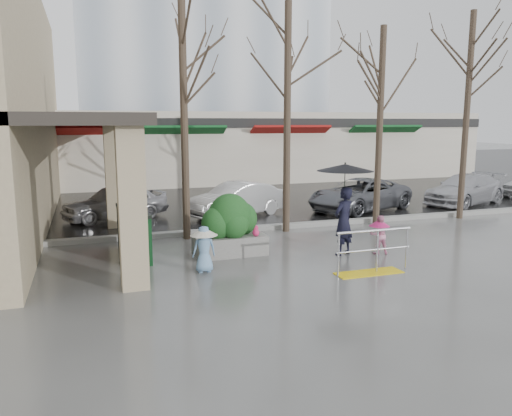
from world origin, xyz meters
TOP-DOWN VIEW (x-y plane):
  - ground at (0.00, 0.00)m, footprint 120.00×120.00m
  - street_asphalt at (0.00, 22.00)m, footprint 120.00×36.00m
  - curb at (0.00, 4.00)m, footprint 120.00×0.30m
  - canopy_slab at (-4.80, 8.00)m, footprint 2.80×18.00m
  - pillar_front at (-3.90, -0.50)m, footprint 0.55×0.55m
  - pillar_back at (-3.90, 6.00)m, footprint 0.55×0.55m
  - storefront_row at (2.00, 17.97)m, footprint 34.00×6.74m
  - office_tower at (4.00, 30.00)m, footprint 18.00×12.00m
  - handrail at (1.36, -1.20)m, footprint 1.90×0.50m
  - tree_west at (-2.00, 3.60)m, footprint 3.20×3.20m
  - tree_midwest at (1.20, 3.60)m, footprint 3.20×3.20m
  - tree_mideast at (4.50, 3.60)m, footprint 3.20×3.20m
  - tree_east at (8.00, 3.60)m, footprint 3.20×3.20m
  - woman at (1.53, 0.47)m, footprint 1.47×1.47m
  - child_pink at (2.46, 0.23)m, footprint 0.57×0.55m
  - child_blue at (-2.27, 0.13)m, footprint 0.64×0.64m
  - planter at (-1.27, 1.45)m, footprint 1.87×1.10m
  - news_boxes at (-3.68, 2.07)m, footprint 0.71×2.28m
  - car_a at (-3.83, 7.44)m, footprint 3.98×2.62m
  - car_b at (0.43, 6.54)m, footprint 4.04×2.69m
  - car_c at (5.37, 6.18)m, footprint 4.98×3.58m
  - car_d at (10.46, 6.17)m, footprint 4.68×3.15m

SIDE VIEW (x-z plane):
  - ground at x=0.00m, z-range 0.00..0.00m
  - street_asphalt at x=0.00m, z-range 0.00..0.01m
  - curb at x=0.00m, z-range 0.00..0.15m
  - handrail at x=1.36m, z-range -0.14..0.89m
  - child_pink at x=2.46m, z-range 0.07..1.10m
  - news_boxes at x=-3.68m, z-range 0.00..1.25m
  - car_a at x=-3.83m, z-range 0.00..1.26m
  - car_b at x=0.43m, z-range 0.00..1.26m
  - car_c at x=5.37m, z-range 0.00..1.26m
  - car_d at x=10.46m, z-range 0.00..1.26m
  - child_blue at x=-2.27m, z-range 0.11..1.21m
  - planter at x=-1.27m, z-range -0.04..1.58m
  - woman at x=1.53m, z-range 0.29..2.72m
  - pillar_front at x=-3.90m, z-range 0.00..3.50m
  - pillar_back at x=-3.90m, z-range 0.00..3.50m
  - storefront_row at x=2.00m, z-range 0.01..4.01m
  - canopy_slab at x=-4.80m, z-range 3.50..3.75m
  - tree_mideast at x=4.50m, z-range 1.61..8.11m
  - tree_west at x=-2.00m, z-range 1.68..8.48m
  - tree_midwest at x=1.20m, z-range 1.73..8.73m
  - tree_east at x=8.00m, z-range 1.78..8.98m
  - office_tower at x=4.00m, z-range 0.00..25.00m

